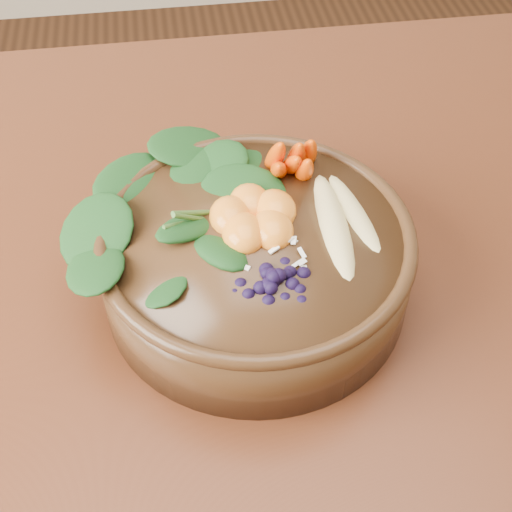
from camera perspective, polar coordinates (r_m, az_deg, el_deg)
dining_table at (r=0.83m, az=9.46°, el=-3.43°), size 1.60×0.90×0.75m
stoneware_bowl at (r=0.68m, az=0.00°, el=-0.58°), size 0.31×0.31×0.08m
kale_heap at (r=0.67m, az=-4.86°, el=6.13°), size 0.20×0.18×0.04m
carrot_cluster at (r=0.69m, az=2.99°, el=9.32°), size 0.06×0.06×0.08m
banana_halves at (r=0.66m, az=7.13°, el=3.92°), size 0.07×0.17×0.03m
mandarin_cluster at (r=0.65m, az=-0.15°, el=3.92°), size 0.09×0.10×0.03m
blueberry_pile at (r=0.60m, az=1.46°, el=-0.84°), size 0.14×0.11×0.04m
coconut_flakes at (r=0.63m, az=0.55°, el=0.80°), size 0.10×0.08×0.01m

